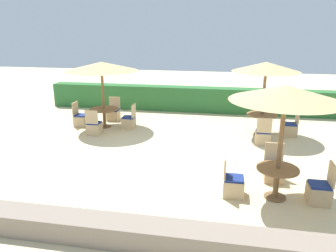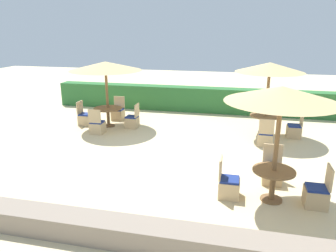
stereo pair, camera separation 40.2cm
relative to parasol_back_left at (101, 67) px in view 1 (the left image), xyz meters
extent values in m
plane|color=beige|center=(2.91, -2.98, -2.29)|extent=(40.00, 40.00, 0.00)
cube|color=#2D6B33|center=(2.91, 3.11, -1.74)|extent=(13.00, 0.70, 1.09)
cube|color=gray|center=(2.91, -6.62, -2.08)|extent=(10.00, 0.56, 0.42)
cylinder|color=brown|center=(0.00, 0.00, -1.10)|extent=(0.10, 0.10, 2.38)
cone|color=tan|center=(0.00, 0.00, 0.01)|extent=(2.66, 2.66, 0.32)
cylinder|color=brown|center=(0.00, 0.00, -2.27)|extent=(0.48, 0.48, 0.03)
cylinder|color=brown|center=(0.00, 0.00, -1.95)|extent=(0.12, 0.12, 0.68)
cylinder|color=brown|center=(0.00, 0.00, -1.59)|extent=(1.08, 1.08, 0.04)
cube|color=tan|center=(-0.02, -0.93, -2.09)|extent=(0.46, 0.46, 0.40)
cube|color=navy|center=(-0.02, -0.93, -1.86)|extent=(0.42, 0.42, 0.05)
cube|color=tan|center=(-0.02, -1.14, -1.60)|extent=(0.46, 0.04, 0.48)
cube|color=tan|center=(-0.93, -0.04, -2.09)|extent=(0.46, 0.46, 0.40)
cube|color=navy|center=(-0.93, -0.04, -1.86)|extent=(0.42, 0.42, 0.05)
cube|color=tan|center=(-1.14, -0.04, -1.60)|extent=(0.04, 0.46, 0.48)
cube|color=tan|center=(0.95, 0.01, -2.09)|extent=(0.46, 0.46, 0.40)
cube|color=navy|center=(0.95, 0.01, -1.86)|extent=(0.42, 0.42, 0.05)
cube|color=tan|center=(1.16, 0.01, -1.60)|extent=(0.04, 0.46, 0.48)
cube|color=tan|center=(0.01, 0.96, -2.09)|extent=(0.46, 0.46, 0.40)
cube|color=navy|center=(0.01, 0.96, -1.86)|extent=(0.42, 0.42, 0.05)
cube|color=tan|center=(0.01, 1.17, -1.60)|extent=(0.46, 0.04, 0.48)
cylinder|color=brown|center=(5.80, 0.15, -1.05)|extent=(0.10, 0.10, 2.47)
cone|color=tan|center=(5.80, 0.15, 0.10)|extent=(2.29, 2.29, 0.32)
cylinder|color=brown|center=(5.80, 0.15, -2.27)|extent=(0.48, 0.48, 0.03)
cylinder|color=brown|center=(5.80, 0.15, -1.94)|extent=(0.12, 0.12, 0.70)
cylinder|color=brown|center=(5.80, 0.15, -1.57)|extent=(1.06, 1.06, 0.04)
cube|color=tan|center=(6.78, 0.17, -2.09)|extent=(0.46, 0.46, 0.40)
cube|color=navy|center=(6.78, 0.17, -1.86)|extent=(0.42, 0.42, 0.05)
cube|color=tan|center=(6.99, 0.17, -1.60)|extent=(0.04, 0.46, 0.48)
cube|color=tan|center=(5.77, -0.88, -2.09)|extent=(0.46, 0.46, 0.40)
cube|color=navy|center=(5.77, -0.88, -1.86)|extent=(0.42, 0.42, 0.05)
cube|color=tan|center=(5.77, -1.09, -1.60)|extent=(0.46, 0.04, 0.48)
cylinder|color=brown|center=(5.74, -4.47, -1.06)|extent=(0.10, 0.10, 2.46)
cone|color=tan|center=(5.74, -4.47, 0.09)|extent=(2.31, 2.31, 0.32)
cylinder|color=brown|center=(5.74, -4.47, -2.27)|extent=(0.48, 0.48, 0.03)
cylinder|color=brown|center=(5.74, -4.47, -1.95)|extent=(0.12, 0.12, 0.68)
cylinder|color=brown|center=(5.74, -4.47, -1.59)|extent=(0.91, 0.91, 0.04)
cube|color=tan|center=(4.81, -4.53, -2.09)|extent=(0.46, 0.46, 0.40)
cube|color=navy|center=(4.81, -4.53, -1.86)|extent=(0.42, 0.42, 0.05)
cube|color=tan|center=(4.60, -4.53, -1.60)|extent=(0.04, 0.46, 0.48)
cube|color=tan|center=(6.62, -4.53, -2.09)|extent=(0.46, 0.46, 0.40)
cube|color=navy|center=(6.62, -4.53, -1.86)|extent=(0.42, 0.42, 0.05)
cube|color=tan|center=(6.83, -4.53, -1.60)|extent=(0.04, 0.46, 0.48)
cube|color=tan|center=(5.79, -3.60, -2.09)|extent=(0.46, 0.46, 0.40)
cube|color=navy|center=(5.79, -3.60, -1.86)|extent=(0.42, 0.42, 0.05)
cube|color=tan|center=(5.79, -3.39, -1.60)|extent=(0.46, 0.04, 0.48)
camera|label=1|loc=(4.57, -11.37, 1.38)|focal=35.00mm
camera|label=2|loc=(4.97, -11.29, 1.38)|focal=35.00mm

